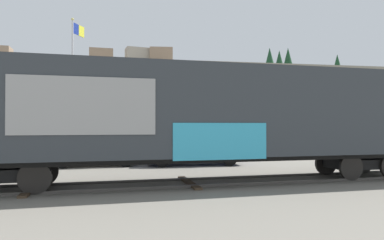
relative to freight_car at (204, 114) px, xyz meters
name	(u,v)px	position (x,y,z in m)	size (l,w,h in m)	color
ground_plane	(173,184)	(-1.08, 0.00, -2.33)	(260.00, 260.00, 0.00)	slate
track	(175,183)	(-1.01, -0.07, -2.29)	(59.96, 6.29, 0.08)	#4C4742
freight_car	(204,114)	(0.00, 0.00, 0.00)	(17.83, 4.10, 4.09)	#33383D
flagpole	(74,70)	(-6.17, 12.81, 3.31)	(0.68, 1.34, 9.08)	silver
hillside	(137,103)	(-1.07, 68.87, 4.71)	(120.81, 33.48, 18.58)	gray
parked_car_silver	(95,149)	(-4.15, 5.81, -1.51)	(4.17, 2.00, 1.67)	#B7BABF
parked_car_blue	(192,147)	(0.53, 5.51, -1.48)	(4.79, 2.04, 1.68)	navy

